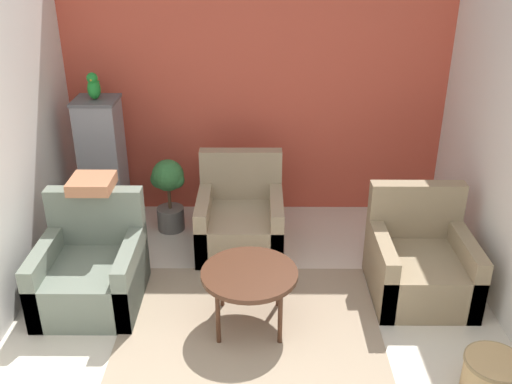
{
  "coord_description": "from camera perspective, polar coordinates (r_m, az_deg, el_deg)",
  "views": [
    {
      "loc": [
        0.02,
        -2.4,
        2.89
      ],
      "look_at": [
        0.0,
        1.65,
        0.97
      ],
      "focal_mm": 40.0,
      "sensor_mm": 36.0,
      "label": 1
    }
  ],
  "objects": [
    {
      "name": "birdcage",
      "position": [
        5.89,
        -14.92,
        1.92
      ],
      "size": [
        0.59,
        0.59,
        1.38
      ],
      "color": "#555559",
      "rests_on": "ground_plane"
    },
    {
      "name": "potted_plant",
      "position": [
        5.82,
        -8.74,
        0.31
      ],
      "size": [
        0.35,
        0.32,
        0.77
      ],
      "color": "#66605B",
      "rests_on": "ground_plane"
    },
    {
      "name": "wicker_basket",
      "position": [
        4.29,
        22.56,
        -16.63
      ],
      "size": [
        0.4,
        0.4,
        0.29
      ],
      "color": "tan",
      "rests_on": "ground_plane"
    },
    {
      "name": "armchair_right",
      "position": [
        5.05,
        16.03,
        -6.95
      ],
      "size": [
        0.81,
        0.85,
        0.89
      ],
      "color": "#8E7A5B",
      "rests_on": "ground_plane"
    },
    {
      "name": "throw_pillow",
      "position": [
        4.9,
        -16.09,
        0.82
      ],
      "size": [
        0.35,
        0.35,
        0.1
      ],
      "color": "#B2704C",
      "rests_on": "armchair_left"
    },
    {
      "name": "area_rug",
      "position": [
        4.65,
        -0.63,
        -12.96
      ],
      "size": [
        2.04,
        1.56,
        0.01
      ],
      "color": "gray",
      "rests_on": "ground_plane"
    },
    {
      "name": "armchair_middle",
      "position": [
        5.53,
        -1.57,
        -2.89
      ],
      "size": [
        0.81,
        0.85,
        0.89
      ],
      "color": "#9E896B",
      "rests_on": "ground_plane"
    },
    {
      "name": "armchair_left",
      "position": [
        4.95,
        -16.1,
        -7.67
      ],
      "size": [
        0.81,
        0.85,
        0.89
      ],
      "color": "slate",
      "rests_on": "ground_plane"
    },
    {
      "name": "parrot",
      "position": [
        5.62,
        -15.92,
        10.11
      ],
      "size": [
        0.12,
        0.22,
        0.26
      ],
      "color": "#1E842D",
      "rests_on": "birdcage"
    },
    {
      "name": "coffee_table",
      "position": [
        4.39,
        -0.66,
        -8.43
      ],
      "size": [
        0.74,
        0.74,
        0.49
      ],
      "color": "#472819",
      "rests_on": "ground_plane"
    },
    {
      "name": "wall_back_accent",
      "position": [
        5.93,
        0.09,
        10.66
      ],
      "size": [
        4.0,
        0.06,
        2.77
      ],
      "color": "#C64C38",
      "rests_on": "ground_plane"
    }
  ]
}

